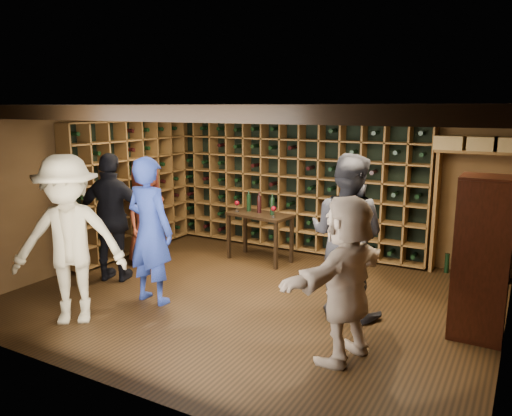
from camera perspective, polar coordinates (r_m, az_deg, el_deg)
The scene contains 13 objects.
ground at distance 6.73m, azimuth -0.47°, elevation -10.13°, with size 6.00×6.00×0.00m, color black.
room_shell at distance 6.30m, azimuth -0.27°, elevation 10.93°, with size 6.00×6.00×6.00m.
wine_rack_back at distance 8.68m, azimuth 4.10°, elevation 2.64°, with size 4.65×0.30×2.20m.
wine_rack_left at distance 8.72m, azimuth -14.12°, elevation 2.37°, with size 0.30×2.65×2.20m.
crate_shelf at distance 7.85m, azimuth 23.95°, elevation 3.82°, with size 1.20×0.32×2.07m.
display_cabinet at distance 5.89m, azimuth 24.35°, elevation -5.60°, with size 0.55×0.50×1.75m.
man_blue_shirt at distance 6.46m, azimuth -12.02°, elevation -2.54°, with size 0.69×0.45×1.88m, color navy.
man_grey_suit at distance 6.04m, azimuth 10.30°, elevation -3.11°, with size 0.95×0.74×1.96m, color black.
guest_red_floral at distance 8.13m, azimuth -12.46°, elevation -0.56°, with size 0.80×0.52×1.64m, color maroon.
guest_woman_black at distance 7.41m, azimuth -16.05°, elevation -1.08°, with size 1.08×0.45×1.85m, color black.
guest_khaki at distance 6.10m, azimuth -20.60°, elevation -3.48°, with size 1.27×0.73×1.97m, color #9A8D6A.
guest_beige at distance 4.99m, azimuth 10.25°, elevation -7.98°, with size 1.55×0.49×1.67m, color gray.
tasting_table at distance 8.08m, azimuth 0.40°, elevation -1.19°, with size 1.11×0.67×1.07m.
Camera 1 is at (3.09, -5.44, 2.48)m, focal length 35.00 mm.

